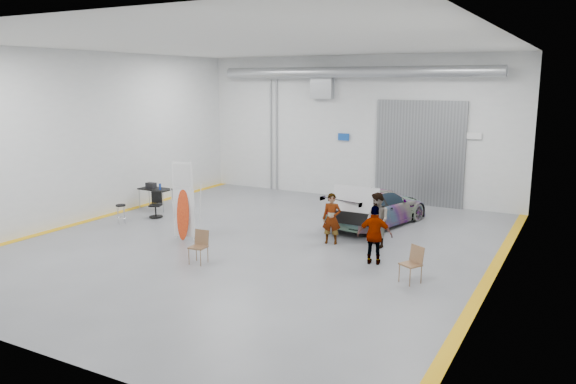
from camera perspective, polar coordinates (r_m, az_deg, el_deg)
The scene contains 13 objects.
ground at distance 17.48m, azimuth -3.21°, elevation -5.26°, with size 16.00×16.00×0.00m, color slate.
room_shell at distance 18.59m, azimuth 0.92°, elevation 8.53°, with size 14.02×16.18×6.01m.
sedan_car at distance 19.78m, azimuth 9.03°, elevation -1.47°, with size 1.84×4.50×1.31m, color silver.
person_a at distance 17.32m, azimuth 4.46°, elevation -2.71°, with size 0.58×0.38×1.58m, color #8D5B4D.
person_b at distance 17.10m, azimuth 9.04°, elevation -2.85°, with size 0.82×0.63×1.67m, color slate.
person_c at distance 15.54m, azimuth 8.82°, elevation -4.34°, with size 0.95×0.39×1.64m, color brown.
surfboard_display at distance 17.95m, azimuth -10.69°, elevation -1.47°, with size 0.74×0.27×2.64m.
folding_chair_near at distance 15.74m, azimuth -9.07°, elevation -6.18°, with size 0.47×0.49×0.91m.
folding_chair_far at distance 14.44m, azimuth 12.33°, elevation -7.89°, with size 0.59×0.64×0.93m.
shop_stool at distance 20.56m, azimuth -16.59°, elevation -2.19°, with size 0.36×0.36×0.70m.
work_table at distance 22.50m, azimuth -13.42°, elevation 0.36°, with size 1.32×0.67×1.07m.
office_chair at distance 21.23m, azimuth -13.20°, elevation -1.42°, with size 0.54×0.57×0.93m.
trunk_lid at distance 17.80m, azimuth 6.93°, elevation -0.62°, with size 1.52×0.92×0.04m, color silver.
Camera 1 is at (8.85, -14.23, 4.96)m, focal length 35.00 mm.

